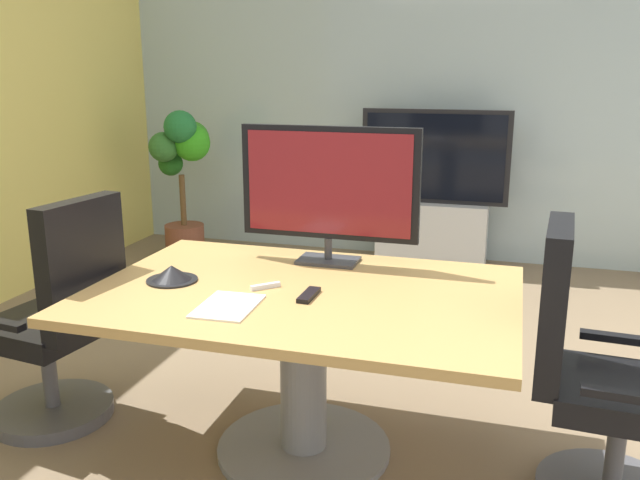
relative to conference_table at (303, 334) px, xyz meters
The scene contains 12 objects.
ground_plane 0.58m from the conference_table, 87.23° to the left, with size 7.35×7.35×0.00m, color #7A664C.
wall_back_glass_partition 3.46m from the conference_table, 89.86° to the left, with size 5.43×0.10×2.92m, color #9EB2B7.
conference_table is the anchor object (origin of this frame).
office_chair_left 1.16m from the conference_table, behind, with size 0.62×0.60×1.09m.
office_chair_right 1.16m from the conference_table, ahead, with size 0.61×0.59×1.09m.
tv_monitor 0.70m from the conference_table, 91.14° to the left, with size 0.84×0.18×0.64m.
wall_display_unit 2.99m from the conference_table, 86.78° to the left, with size 1.20×0.36×1.31m.
potted_plant 3.26m from the conference_table, 126.23° to the left, with size 0.51×0.62×1.30m.
conference_phone 0.62m from the conference_table, behind, with size 0.22×0.22×0.07m.
remote_control 0.23m from the conference_table, 57.40° to the right, with size 0.05×0.17×0.02m, color black.
whiteboard_marker 0.26m from the conference_table, 169.15° to the right, with size 0.13×0.02×0.02m, color silver.
paper_notepad 0.40m from the conference_table, 127.54° to the right, with size 0.21×0.30×0.01m, color white.
Camera 1 is at (0.81, -2.66, 1.65)m, focal length 37.46 mm.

